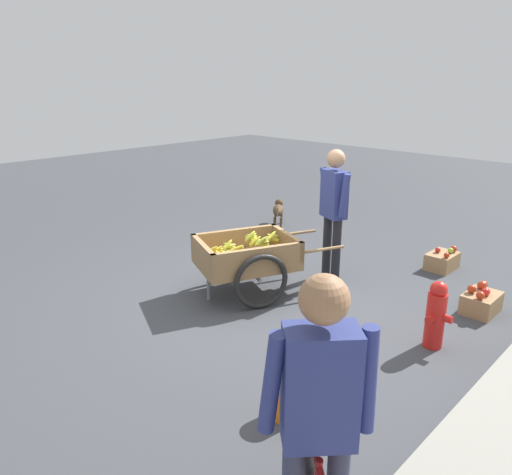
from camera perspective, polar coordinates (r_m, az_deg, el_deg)
ground_plane at (r=5.69m, az=0.76°, el=-7.53°), size 24.00×24.00×0.00m
fruit_cart at (r=5.76m, az=-1.10°, el=-2.42°), size 1.82×1.35×0.74m
vendor_person at (r=6.09m, az=8.97°, el=3.91°), size 0.32×0.56×1.65m
cyclist_person at (r=2.42m, az=7.28°, el=-19.04°), size 0.41×0.42×1.68m
dog at (r=8.53m, az=2.59°, el=3.23°), size 0.55×0.46×0.40m
fire_hydrant at (r=4.98m, az=20.05°, el=-8.38°), size 0.25×0.25×0.67m
plastic_bucket at (r=3.92m, az=3.47°, el=-18.22°), size 0.23×0.23×0.29m
apple_crate at (r=5.95m, az=24.55°, el=-6.71°), size 0.44×0.32×0.31m
mixed_fruit_crate at (r=7.06m, az=20.71°, el=-2.50°), size 0.44×0.32×0.31m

